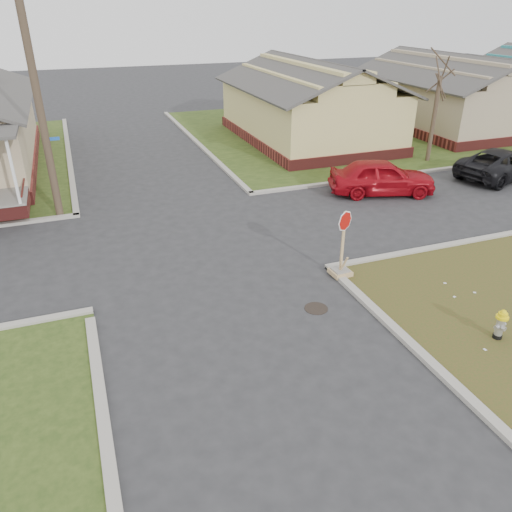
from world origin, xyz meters
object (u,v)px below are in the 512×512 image
object	(u,v)px
stop_sign	(341,261)
dark_pickup	(502,163)
utility_pole	(37,92)
red_sedan	(382,177)
fire_hydrant	(501,323)

from	to	relation	value
stop_sign	dark_pickup	size ratio (longest dim) A/B	0.43
utility_pole	dark_pickup	size ratio (longest dim) A/B	1.84
utility_pole	stop_sign	size ratio (longest dim) A/B	4.32
stop_sign	dark_pickup	bearing A→B (deg)	23.46
dark_pickup	red_sedan	bearing A→B (deg)	74.93
stop_sign	red_sedan	xyz separation A→B (m)	(5.21, 5.87, 0.26)
stop_sign	red_sedan	distance (m)	7.86
utility_pole	fire_hydrant	size ratio (longest dim) A/B	11.12
utility_pole	fire_hydrant	world-z (taller)	utility_pole
red_sedan	dark_pickup	bearing A→B (deg)	-72.33
fire_hydrant	dark_pickup	distance (m)	13.98
dark_pickup	fire_hydrant	bearing A→B (deg)	121.05
red_sedan	stop_sign	bearing A→B (deg)	156.22
stop_sign	red_sedan	size ratio (longest dim) A/B	0.47
fire_hydrant	dark_pickup	bearing A→B (deg)	36.20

